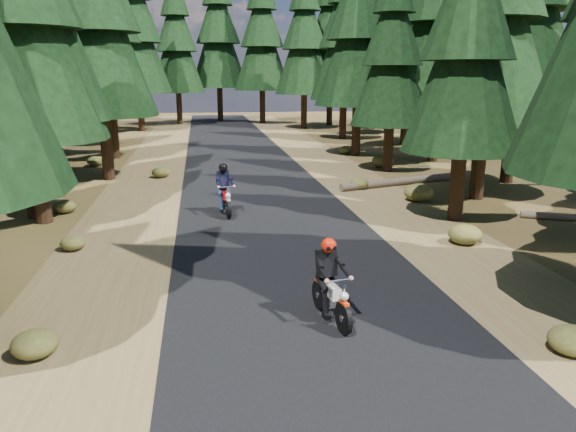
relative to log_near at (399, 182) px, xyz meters
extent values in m
plane|color=#443318|center=(-6.28, -10.44, -0.16)|extent=(120.00, 120.00, 0.00)
cube|color=black|center=(-6.28, -5.44, -0.15)|extent=(6.00, 100.00, 0.01)
cube|color=brown|center=(-10.88, -5.44, -0.16)|extent=(3.20, 100.00, 0.01)
cube|color=brown|center=(-1.68, -5.44, -0.16)|extent=(3.20, 100.00, 0.01)
cylinder|color=black|center=(-13.53, -4.26, 2.51)|extent=(0.51, 0.51, 5.34)
cone|color=black|center=(-13.53, -4.26, 5.85)|extent=(4.54, 4.54, 6.68)
cylinder|color=black|center=(-0.22, -5.95, 2.10)|extent=(0.48, 0.48, 4.52)
cone|color=black|center=(-0.22, -5.95, 4.92)|extent=(3.84, 3.84, 5.65)
cylinder|color=black|center=(-13.98, -3.47, 3.05)|extent=(0.56, 0.56, 6.43)
cylinder|color=black|center=(2.01, -3.04, 2.76)|extent=(0.53, 0.53, 5.84)
cone|color=black|center=(2.01, -3.04, 6.41)|extent=(4.96, 4.96, 7.30)
cylinder|color=black|center=(4.94, -0.10, 3.06)|extent=(0.56, 0.56, 6.43)
cone|color=black|center=(4.94, -0.10, 7.08)|extent=(5.47, 5.47, 8.04)
cylinder|color=black|center=(-12.63, 3.46, 2.70)|extent=(0.53, 0.53, 5.72)
cone|color=black|center=(-12.63, 3.46, 6.27)|extent=(4.86, 4.86, 7.15)
cylinder|color=black|center=(0.70, 3.63, 2.09)|extent=(0.48, 0.48, 4.51)
cone|color=black|center=(0.70, 3.63, 4.91)|extent=(3.83, 3.83, 5.64)
cone|color=black|center=(0.70, 3.63, 6.94)|extent=(2.93, 2.93, 4.06)
cylinder|color=black|center=(-16.04, 6.41, 3.02)|extent=(0.55, 0.55, 6.37)
cone|color=black|center=(-16.04, 6.41, 7.00)|extent=(5.41, 5.41, 7.96)
cylinder|color=black|center=(4.20, 6.37, 3.08)|extent=(0.56, 0.56, 6.47)
cone|color=black|center=(4.20, 6.37, 7.12)|extent=(5.50, 5.50, 8.09)
cylinder|color=black|center=(-13.28, 10.32, 2.66)|extent=(0.53, 0.53, 5.64)
cone|color=black|center=(-13.28, 10.32, 6.18)|extent=(4.79, 4.79, 7.05)
cylinder|color=black|center=(0.65, 9.30, 2.75)|extent=(0.53, 0.53, 5.83)
cone|color=black|center=(0.65, 9.30, 6.40)|extent=(4.95, 4.95, 7.29)
cylinder|color=black|center=(-17.14, 12.78, 2.56)|extent=(0.52, 0.52, 5.45)
cone|color=black|center=(-17.14, 12.78, 5.97)|extent=(4.63, 4.63, 6.81)
cone|color=black|center=(-17.14, 12.78, 8.42)|extent=(3.54, 3.54, 4.90)
cylinder|color=black|center=(5.24, 13.71, 2.15)|extent=(0.48, 0.48, 4.61)
cone|color=black|center=(5.24, 13.71, 5.03)|extent=(3.92, 3.92, 5.77)
cone|color=black|center=(5.24, 13.71, 7.11)|extent=(3.00, 3.00, 4.15)
cylinder|color=black|center=(-14.40, 17.02, 2.05)|extent=(0.48, 0.48, 4.42)
cone|color=black|center=(-14.40, 17.02, 4.81)|extent=(3.76, 3.76, 5.52)
cone|color=black|center=(-14.40, 17.02, 6.80)|extent=(2.87, 2.87, 3.98)
cone|color=black|center=(-14.40, 17.02, 8.79)|extent=(1.99, 1.99, 3.31)
cylinder|color=black|center=(2.07, 17.98, 2.72)|extent=(0.53, 0.53, 5.76)
cone|color=black|center=(2.07, 17.98, 6.32)|extent=(4.90, 4.90, 7.21)
cone|color=black|center=(2.07, 17.98, 8.92)|extent=(3.75, 3.75, 5.19)
cylinder|color=black|center=(-18.07, 22.33, 2.21)|extent=(0.49, 0.49, 4.75)
cone|color=black|center=(-18.07, 22.33, 5.18)|extent=(4.04, 4.04, 5.93)
cone|color=black|center=(-18.07, 22.33, 7.32)|extent=(3.09, 3.09, 4.27)
cone|color=black|center=(-18.07, 22.33, 9.45)|extent=(2.14, 2.14, 3.56)
cylinder|color=black|center=(6.75, 21.65, 2.67)|extent=(0.53, 0.53, 5.66)
cone|color=black|center=(6.75, 21.65, 6.21)|extent=(4.81, 4.81, 7.07)
cone|color=black|center=(6.75, 21.65, 8.75)|extent=(3.68, 3.68, 5.09)
cylinder|color=black|center=(-19.28, 11.56, 3.04)|extent=(0.56, 0.56, 6.40)
cylinder|color=black|center=(6.72, 15.56, 2.84)|extent=(0.54, 0.54, 6.00)
cone|color=black|center=(6.72, 15.56, 6.59)|extent=(5.10, 5.10, 7.50)
cone|color=black|center=(6.72, 15.56, 9.29)|extent=(3.90, 3.90, 5.40)
cylinder|color=black|center=(8.72, 7.56, 2.64)|extent=(0.52, 0.52, 5.60)
cone|color=black|center=(8.72, 7.56, 6.14)|extent=(4.76, 4.76, 7.00)
cylinder|color=black|center=(-13.28, 26.56, 3.04)|extent=(0.56, 0.56, 6.40)
cone|color=black|center=(-13.28, 26.56, 7.04)|extent=(5.44, 5.44, 8.00)
cone|color=black|center=(-13.28, 26.56, 9.92)|extent=(4.16, 4.16, 5.76)
cylinder|color=black|center=(0.72, 26.56, 2.84)|extent=(0.54, 0.54, 6.00)
cone|color=black|center=(0.72, 26.56, 6.59)|extent=(5.10, 5.10, 7.50)
cone|color=black|center=(0.72, 26.56, 9.29)|extent=(3.90, 3.90, 5.40)
cylinder|color=black|center=(-16.28, 29.56, 3.24)|extent=(0.57, 0.57, 6.80)
cone|color=black|center=(-16.28, 29.56, 7.49)|extent=(5.78, 5.78, 8.50)
cone|color=black|center=(-16.28, 29.56, 10.55)|extent=(4.42, 4.42, 6.12)
cylinder|color=black|center=(3.72, 29.56, 3.04)|extent=(0.56, 0.56, 6.40)
cone|color=black|center=(3.72, 29.56, 7.04)|extent=(5.44, 5.44, 8.00)
cone|color=black|center=(3.72, 29.56, 9.92)|extent=(4.16, 4.16, 5.76)
cylinder|color=black|center=(-10.28, 32.56, 2.84)|extent=(0.54, 0.54, 6.00)
cone|color=black|center=(-10.28, 32.56, 6.59)|extent=(5.10, 5.10, 7.50)
cone|color=black|center=(-10.28, 32.56, 9.29)|extent=(3.90, 3.90, 5.40)
cylinder|color=black|center=(-2.28, 32.56, 3.04)|extent=(0.56, 0.56, 6.40)
cone|color=black|center=(-2.28, 32.56, 7.04)|extent=(5.44, 5.44, 8.00)
cone|color=black|center=(-2.28, 32.56, 9.92)|extent=(4.16, 4.16, 5.76)
cylinder|color=black|center=(-6.28, 35.56, 3.24)|extent=(0.57, 0.57, 6.80)
cone|color=black|center=(-6.28, 35.56, 7.49)|extent=(5.78, 5.78, 8.50)
cone|color=black|center=(-6.28, 35.56, 10.55)|extent=(4.42, 4.42, 6.12)
cylinder|color=black|center=(-19.28, 25.56, 2.64)|extent=(0.52, 0.52, 5.60)
cone|color=black|center=(-19.28, 25.56, 6.14)|extent=(4.76, 4.76, 7.00)
cone|color=black|center=(-19.28, 25.56, 8.66)|extent=(3.64, 3.64, 5.04)
cylinder|color=black|center=(6.72, 25.56, 2.84)|extent=(0.54, 0.54, 6.00)
cone|color=black|center=(6.72, 25.56, 6.59)|extent=(5.10, 5.10, 7.50)
cone|color=black|center=(6.72, 25.56, 9.29)|extent=(3.90, 3.90, 5.40)
cylinder|color=#4C4233|center=(0.00, 0.00, 0.00)|extent=(5.75, 2.21, 0.32)
ellipsoid|color=#474C1E|center=(0.83, 4.77, 0.18)|extent=(1.14, 1.14, 0.68)
ellipsoid|color=#474C1E|center=(-1.94, -0.52, 0.07)|extent=(0.78, 0.78, 0.47)
ellipsoid|color=#474C1E|center=(-11.99, -7.48, 0.04)|extent=(0.68, 0.68, 0.41)
ellipsoid|color=#474C1E|center=(-10.30, 3.50, 0.09)|extent=(0.84, 0.84, 0.50)
ellipsoid|color=#474C1E|center=(-1.16, -8.59, 0.12)|extent=(0.93, 0.93, 0.56)
ellipsoid|color=#474C1E|center=(0.25, 9.97, 0.09)|extent=(0.83, 0.83, 0.50)
ellipsoid|color=#474C1E|center=(-13.87, 7.42, 0.11)|extent=(0.89, 0.89, 0.53)
ellipsoid|color=#474C1E|center=(-0.35, -3.10, 0.17)|extent=(1.10, 1.10, 0.66)
ellipsoid|color=#474C1E|center=(-13.17, -2.99, 0.07)|extent=(0.77, 0.77, 0.46)
ellipsoid|color=#474C1E|center=(-11.36, -13.62, 0.07)|extent=(0.77, 0.77, 0.46)
ellipsoid|color=#474C1E|center=(-2.29, -14.92, 0.08)|extent=(0.81, 0.81, 0.48)
cube|color=black|center=(-6.08, -13.01, 0.95)|extent=(0.40, 0.28, 0.53)
sphere|color=#BB1D07|center=(-6.08, -13.01, 1.33)|extent=(0.34, 0.34, 0.29)
cube|color=black|center=(-7.69, -4.10, 1.02)|extent=(0.42, 0.28, 0.56)
sphere|color=black|center=(-7.69, -4.10, 1.43)|extent=(0.35, 0.35, 0.31)
camera|label=1|loc=(-8.46, -22.84, 4.50)|focal=35.00mm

